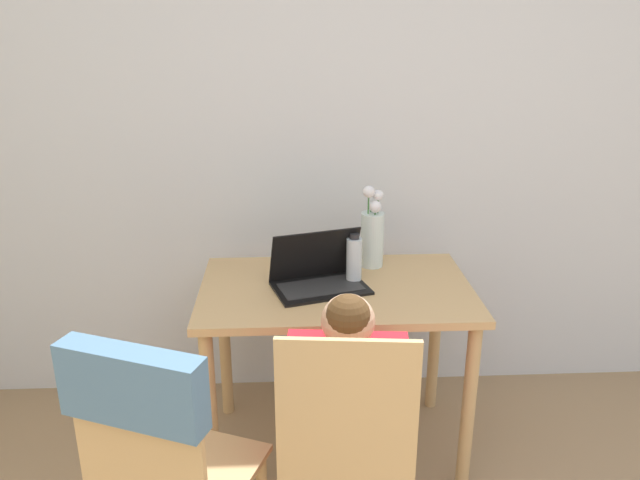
# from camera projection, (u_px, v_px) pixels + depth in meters

# --- Properties ---
(wall_back) EXTENTS (6.40, 0.05, 2.50)m
(wall_back) POSITION_uv_depth(u_px,v_px,m) (381.00, 127.00, 2.71)
(wall_back) COLOR silver
(wall_back) RESTS_ON ground_plane
(dining_table) EXTENTS (1.03, 0.64, 0.73)m
(dining_table) POSITION_uv_depth(u_px,v_px,m) (336.00, 312.00, 2.41)
(dining_table) COLOR tan
(dining_table) RESTS_ON ground_plane
(chair_occupied) EXTENTS (0.44, 0.44, 0.93)m
(chair_occupied) POSITION_uv_depth(u_px,v_px,m) (346.00, 458.00, 1.84)
(chair_occupied) COLOR tan
(chair_occupied) RESTS_ON ground_plane
(chair_spare) EXTENTS (0.53, 0.55, 0.94)m
(chair_spare) POSITION_uv_depth(u_px,v_px,m) (155.00, 443.00, 1.67)
(chair_spare) COLOR tan
(chair_spare) RESTS_ON ground_plane
(person_seated) EXTENTS (0.40, 0.45, 0.97)m
(person_seated) POSITION_uv_depth(u_px,v_px,m) (347.00, 396.00, 1.92)
(person_seated) COLOR red
(person_seated) RESTS_ON ground_plane
(laptop) EXTENTS (0.39, 0.31, 0.22)m
(laptop) POSITION_uv_depth(u_px,v_px,m) (318.00, 274.00, 2.36)
(laptop) COLOR black
(laptop) RESTS_ON dining_table
(flower_vase) EXTENTS (0.09, 0.09, 0.34)m
(flower_vase) POSITION_uv_depth(u_px,v_px,m) (372.00, 234.00, 2.53)
(flower_vase) COLOR silver
(flower_vase) RESTS_ON dining_table
(water_bottle) EXTENTS (0.06, 0.06, 0.20)m
(water_bottle) POSITION_uv_depth(u_px,v_px,m) (354.00, 260.00, 2.39)
(water_bottle) COLOR silver
(water_bottle) RESTS_ON dining_table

